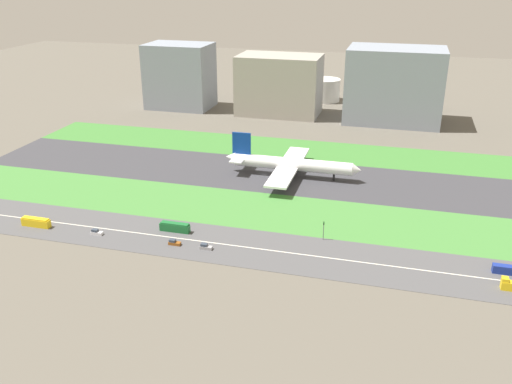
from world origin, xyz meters
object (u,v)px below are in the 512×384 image
Objects in this scene: terminal_building at (180,76)px; car_0 at (206,247)px; fuel_tank_east at (414,96)px; hangar_building at (279,85)px; bus_1 at (175,227)px; car_2 at (174,243)px; bus_0 at (36,222)px; fuel_tank_centre at (367,94)px; fuel_tank_west at (325,90)px; airliner at (289,164)px; truck_0 at (507,269)px; car_1 at (96,232)px; office_tower at (394,85)px; traffic_light at (324,229)px.

car_0 is at bearing -65.35° from terminal_building.
fuel_tank_east is at bearing 15.92° from terminal_building.
hangar_building is at bearing -152.74° from fuel_tank_east.
bus_1 reaches higher than car_0.
hangar_building is 2.19× the size of fuel_tank_east.
bus_0 is (-57.04, 0.00, 0.90)m from car_2.
bus_0 is 259.69m from fuel_tank_centre.
terminal_building is 105.49m from fuel_tank_west.
airliner is at bearing -109.44° from fuel_tank_east.
fuel_tank_west is (-94.12, 227.00, 6.34)m from truck_0.
office_tower is at bearing -117.34° from car_1.
fuel_tank_west reaches higher than car_0.
car_0 is 0.07× the size of office_tower.
bus_0 is 1.61× the size of traffic_light.
hangar_building is 71.93m from fuel_tank_centre.
fuel_tank_west reaches higher than fuel_tank_east.
car_0 is at bearing -180.00° from car_1.
office_tower is at bearing -106.27° from car_0.
terminal_building is at bearing -160.21° from fuel_tank_centre.
car_2 is 0.08× the size of hangar_building.
airliner is 7.74× the size of truck_0.
office_tower is 49.53m from fuel_tank_east.
fuel_tank_centre is 0.91× the size of fuel_tank_east.
terminal_building is 1.96× the size of fuel_tank_centre.
terminal_building is at bearing 126.16° from traffic_light.
terminal_building reaches higher than traffic_light.
fuel_tank_east reaches higher than car_2.
car_1 is at bearing -167.66° from traffic_light.
bus_0 is 109.65m from traffic_light.
fuel_tank_west is (6.31, 237.00, 7.09)m from car_0.
fuel_tank_centre is at bearing -101.68° from car_2.
terminal_building is (-188.53, 182.00, 20.08)m from truck_0.
hangar_building is at bearing 0.00° from terminal_building.
airliner is 122.83m from office_tower.
car_2 is 54.28m from traffic_light.
truck_0 is at bearing -176.62° from bus_0.
bus_0 is 0.52× the size of fuel_tank_west.
car_2 is 1.00× the size of car_0.
hangar_building reaches higher than bus_0.
terminal_building reaches higher than airliner.
office_tower is 2.64× the size of fuel_tank_centre.
office_tower reaches higher than car_0.
truck_0 is at bearing -176.02° from car_1.
car_1 is 84.30m from traffic_light.
truck_0 is 0.19× the size of terminal_building.
truck_0 is 61.93m from traffic_light.
bus_1 is 54.08m from bus_0.
bus_1 is at bearing -95.59° from fuel_tank_west.
car_0 is 0.20× the size of fuel_tank_west.
car_0 is 69.07m from bus_0.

